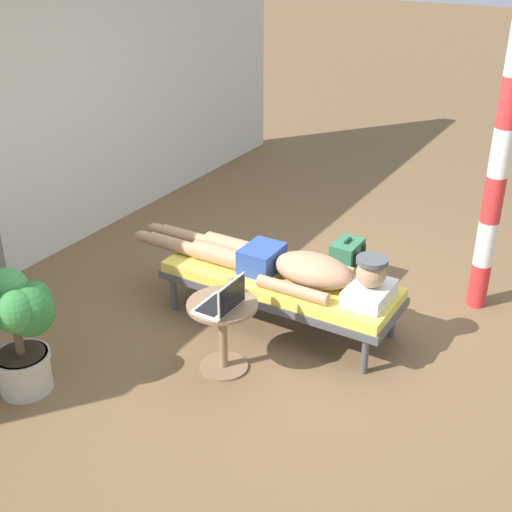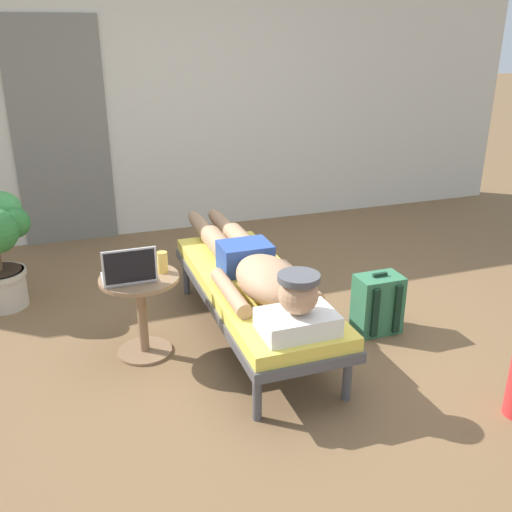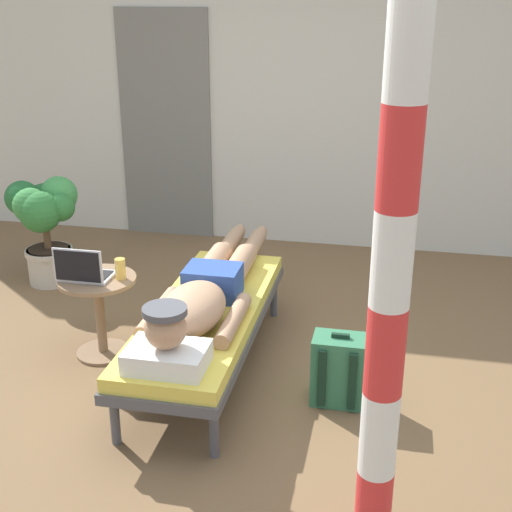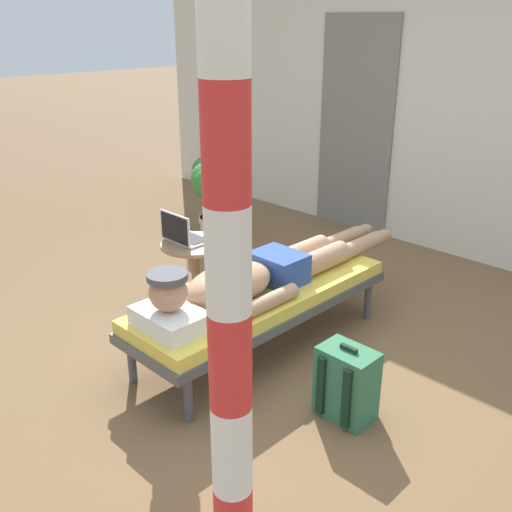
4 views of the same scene
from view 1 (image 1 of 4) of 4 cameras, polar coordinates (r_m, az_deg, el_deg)
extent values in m
plane|color=brown|center=(5.34, 4.25, -5.50)|extent=(40.00, 40.00, 0.00)
cube|color=beige|center=(6.25, -18.48, 11.68)|extent=(7.60, 0.20, 2.70)
cylinder|color=#4C4C51|center=(5.45, -6.88, -3.17)|extent=(0.05, 0.05, 0.28)
cylinder|color=#4C4C51|center=(5.81, -3.79, -0.96)|extent=(0.05, 0.05, 0.28)
cylinder|color=#4C4C51|center=(4.76, 9.08, -8.22)|extent=(0.05, 0.05, 0.28)
cylinder|color=#4C4C51|center=(5.18, 11.32, -5.29)|extent=(0.05, 0.05, 0.28)
cube|color=#4C4C51|center=(5.16, 2.00, -2.65)|extent=(0.62, 1.83, 0.06)
cube|color=#E5CC4C|center=(5.12, 2.01, -1.97)|extent=(0.60, 1.79, 0.08)
cube|color=white|center=(4.82, 9.46, -3.07)|extent=(0.40, 0.28, 0.11)
sphere|color=tan|center=(4.74, 9.61, -1.40)|extent=(0.21, 0.21, 0.21)
cylinder|color=#4C4C51|center=(4.70, 9.69, -0.38)|extent=(0.22, 0.22, 0.03)
ellipsoid|color=tan|center=(4.94, 4.80, -1.18)|extent=(0.35, 0.60, 0.23)
cylinder|color=tan|center=(4.82, 3.07, -2.83)|extent=(0.09, 0.55, 0.09)
cylinder|color=tan|center=(5.17, 5.37, -0.73)|extent=(0.09, 0.55, 0.09)
cube|color=#2D4C9E|center=(5.13, 0.50, -0.21)|extent=(0.33, 0.26, 0.19)
cylinder|color=tan|center=(5.24, -3.18, 0.11)|extent=(0.15, 0.42, 0.15)
cylinder|color=tan|center=(5.47, -6.93, 0.97)|extent=(0.11, 0.44, 0.11)
ellipsoid|color=tan|center=(5.64, -9.27, 1.58)|extent=(0.09, 0.20, 0.10)
cylinder|color=tan|center=(5.36, -2.18, 0.82)|extent=(0.15, 0.42, 0.15)
cylinder|color=tan|center=(5.59, -5.88, 1.63)|extent=(0.11, 0.44, 0.11)
ellipsoid|color=tan|center=(5.76, -8.21, 2.21)|extent=(0.09, 0.20, 0.10)
cylinder|color=#8C6B4C|center=(4.84, -2.71, -9.18)|extent=(0.34, 0.34, 0.02)
cylinder|color=#8C6B4C|center=(4.69, -2.77, -6.73)|extent=(0.06, 0.06, 0.48)
cylinder|color=#8C6B4C|center=(4.56, -2.84, -4.09)|extent=(0.48, 0.48, 0.02)
cube|color=silver|center=(4.50, -3.27, -4.21)|extent=(0.31, 0.22, 0.02)
cube|color=black|center=(4.50, -3.38, -4.06)|extent=(0.27, 0.15, 0.00)
cube|color=silver|center=(4.39, -2.05, -3.36)|extent=(0.31, 0.01, 0.21)
cube|color=black|center=(4.39, -1.96, -3.38)|extent=(0.29, 0.00, 0.19)
cylinder|color=gold|center=(4.63, -2.04, -2.38)|extent=(0.06, 0.06, 0.13)
cube|color=#33724C|center=(5.79, 7.56, -0.61)|extent=(0.30, 0.20, 0.40)
cube|color=#33724C|center=(5.86, 6.45, -0.94)|extent=(0.23, 0.04, 0.18)
cube|color=black|center=(5.68, 8.25, -1.21)|extent=(0.04, 0.02, 0.34)
cube|color=black|center=(5.82, 8.90, -0.55)|extent=(0.04, 0.02, 0.34)
cube|color=black|center=(5.69, 7.69, 1.28)|extent=(0.10, 0.02, 0.02)
cylinder|color=#BFB29E|center=(4.81, -18.78, -9.13)|extent=(0.34, 0.34, 0.28)
cylinder|color=#BFB29E|center=(4.74, -19.00, -7.95)|extent=(0.37, 0.37, 0.04)
cylinder|color=#332319|center=(4.73, -19.04, -7.71)|extent=(0.31, 0.31, 0.01)
cylinder|color=brown|center=(4.65, -19.32, -6.15)|extent=(0.06, 0.06, 0.32)
sphere|color=#2D7233|center=(4.61, -18.04, -3.28)|extent=(0.22, 0.22, 0.22)
sphere|color=#429347|center=(4.65, -20.12, -2.67)|extent=(0.29, 0.29, 0.29)
sphere|color=#38843D|center=(4.44, -19.38, -4.43)|extent=(0.27, 0.27, 0.27)
sphere|color=#2D7233|center=(4.49, -18.37, -4.46)|extent=(0.31, 0.31, 0.31)
cylinder|color=red|center=(5.74, 18.11, -2.27)|extent=(0.15, 0.15, 0.37)
cylinder|color=white|center=(5.57, 18.64, 1.02)|extent=(0.15, 0.15, 0.37)
cylinder|color=red|center=(5.43, 19.21, 4.49)|extent=(0.15, 0.15, 0.37)
cylinder|color=white|center=(5.31, 19.81, 8.14)|extent=(0.15, 0.15, 0.37)
cylinder|color=red|center=(5.21, 20.44, 11.94)|extent=(0.15, 0.15, 0.37)
camera|label=2|loc=(3.17, 46.47, 0.37)|focal=39.68mm
camera|label=3|loc=(5.22, 47.36, 11.07)|focal=48.30mm
camera|label=4|loc=(6.30, 33.86, 14.70)|focal=40.94mm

